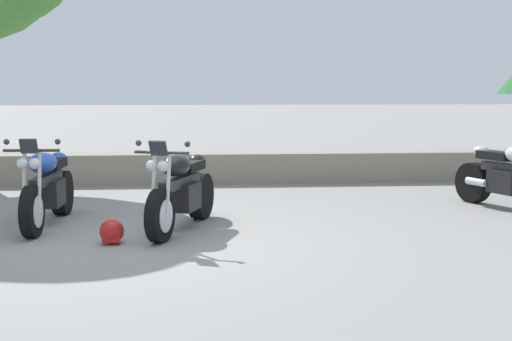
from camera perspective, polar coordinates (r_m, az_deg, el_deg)
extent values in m
plane|color=gray|center=(8.04, -9.89, -5.76)|extent=(120.00, 120.00, 0.00)
cube|color=gray|center=(12.72, -7.96, 0.25)|extent=(36.00, 0.80, 0.55)
cylinder|color=black|center=(8.39, -18.47, -3.33)|extent=(0.17, 0.63, 0.62)
cylinder|color=black|center=(9.76, -16.13, -1.82)|extent=(0.21, 0.63, 0.62)
cylinder|color=silver|center=(8.39, -18.47, -3.33)|extent=(0.18, 0.39, 0.38)
cube|color=black|center=(9.10, -17.15, -1.85)|extent=(0.34, 0.49, 0.34)
cube|color=#2D2D30|center=(8.98, -17.36, -0.68)|extent=(0.19, 1.10, 0.12)
ellipsoid|color=#2347A8|center=(8.81, -17.67, 0.60)|extent=(0.36, 0.53, 0.26)
cube|color=black|center=(9.27, -16.87, 0.57)|extent=(0.28, 0.57, 0.12)
ellipsoid|color=#2347A8|center=(9.56, -16.43, 1.01)|extent=(0.23, 0.29, 0.16)
cylinder|color=#2D2D30|center=(8.37, -18.51, 1.62)|extent=(0.66, 0.06, 0.04)
sphere|color=silver|center=(8.23, -18.28, 0.56)|extent=(0.13, 0.13, 0.13)
sphere|color=silver|center=(8.27, -19.21, 0.56)|extent=(0.13, 0.13, 0.13)
cube|color=#26282D|center=(8.27, -18.72, 1.97)|extent=(0.20, 0.10, 0.18)
cylinder|color=silver|center=(9.56, -17.41, -1.74)|extent=(0.13, 0.38, 0.11)
cylinder|color=silver|center=(8.34, -17.90, -0.86)|extent=(0.05, 0.17, 0.73)
cylinder|color=silver|center=(8.39, -19.08, -0.86)|extent=(0.05, 0.17, 0.73)
sphere|color=#2D2D30|center=(8.32, -16.48, 2.36)|extent=(0.07, 0.07, 0.07)
sphere|color=#2D2D30|center=(8.49, -20.41, 2.29)|extent=(0.07, 0.07, 0.07)
cylinder|color=black|center=(7.79, -8.14, -3.82)|extent=(0.33, 0.63, 0.62)
cylinder|color=black|center=(9.12, -4.72, -2.17)|extent=(0.37, 0.64, 0.62)
cylinder|color=silver|center=(7.79, -8.14, -3.82)|extent=(0.27, 0.42, 0.38)
cube|color=black|center=(8.48, -6.19, -2.21)|extent=(0.46, 0.56, 0.34)
cube|color=#2D2D30|center=(8.35, -6.44, -0.96)|extent=(0.49, 1.09, 0.12)
ellipsoid|color=black|center=(8.19, -6.83, 0.42)|extent=(0.49, 0.60, 0.26)
cube|color=black|center=(8.64, -5.69, 0.38)|extent=(0.43, 0.61, 0.12)
ellipsoid|color=black|center=(8.92, -5.04, 0.86)|extent=(0.30, 0.34, 0.16)
cylinder|color=#2D2D30|center=(7.76, -8.01, 1.52)|extent=(0.64, 0.25, 0.04)
sphere|color=silver|center=(7.62, -7.90, 0.36)|extent=(0.13, 0.13, 0.13)
sphere|color=silver|center=(7.67, -8.87, 0.39)|extent=(0.13, 0.13, 0.13)
cube|color=#26282D|center=(7.66, -8.30, 1.90)|extent=(0.22, 0.15, 0.18)
cylinder|color=silver|center=(8.94, -6.19, -2.05)|extent=(0.23, 0.40, 0.11)
cylinder|color=silver|center=(7.73, -7.46, -1.18)|extent=(0.09, 0.17, 0.73)
cylinder|color=silver|center=(7.80, -8.69, -1.13)|extent=(0.09, 0.17, 0.73)
sphere|color=#2D2D30|center=(7.68, -5.84, 2.24)|extent=(0.07, 0.07, 0.07)
sphere|color=#2D2D30|center=(7.90, -9.93, 2.31)|extent=(0.07, 0.07, 0.07)
cylinder|color=black|center=(10.89, 17.95, -0.98)|extent=(0.39, 0.64, 0.62)
cube|color=black|center=(10.40, 20.48, -0.89)|extent=(0.47, 0.56, 0.34)
cube|color=#2D2D30|center=(10.31, 20.93, 0.14)|extent=(0.52, 1.08, 0.12)
cube|color=black|center=(10.52, 19.68, 1.20)|extent=(0.44, 0.62, 0.12)
ellipsoid|color=#BCBCC1|center=(10.73, 18.56, 1.57)|extent=(0.30, 0.34, 0.16)
cylinder|color=silver|center=(10.60, 18.21, -0.93)|extent=(0.24, 0.39, 0.11)
sphere|color=#B21919|center=(7.85, -12.13, -5.08)|extent=(0.28, 0.28, 0.28)
ellipsoid|color=black|center=(7.78, -12.21, -5.13)|extent=(0.23, 0.06, 0.12)
cube|color=#B21919|center=(7.79, -12.19, -5.70)|extent=(0.20, 0.08, 0.08)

